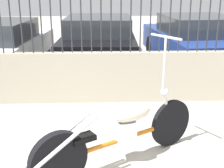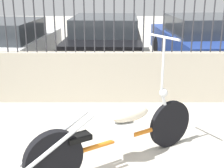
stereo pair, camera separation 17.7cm
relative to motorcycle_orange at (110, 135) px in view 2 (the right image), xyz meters
The scene contains 6 objects.
low_wall 2.26m from the motorcycle_orange, 95.43° to the left, with size 8.82×0.18×0.95m.
fence_railing 2.55m from the motorcycle_orange, 95.43° to the left, with size 8.82×0.04×1.00m.
motorcycle_orange is the anchor object (origin of this frame).
car_white 5.48m from the motorcycle_orange, 120.29° to the left, with size 2.24×4.37×1.28m.
car_black 5.25m from the motorcycle_orange, 91.81° to the left, with size 2.05×4.32×1.33m.
car_blue 5.34m from the motorcycle_orange, 63.59° to the left, with size 2.17×4.28×1.38m.
Camera 2 is at (0.23, -2.42, 2.14)m, focal length 50.00 mm.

